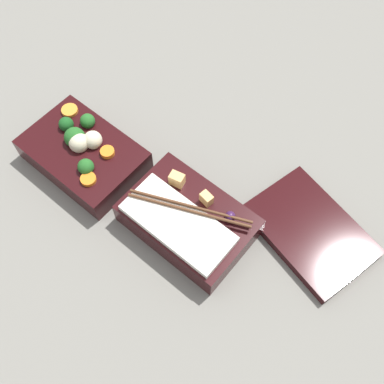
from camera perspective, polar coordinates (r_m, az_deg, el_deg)
ground_plane at (r=0.82m, az=-6.79°, el=0.47°), size 3.00×3.00×0.00m
bento_tray_vegetable at (r=0.85m, az=-13.60°, el=4.83°), size 0.21×0.14×0.08m
bento_tray_rice at (r=0.76m, az=-0.41°, el=-3.39°), size 0.21×0.14×0.07m
bento_lid at (r=0.80m, az=14.76°, el=-4.77°), size 0.24×0.19×0.02m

